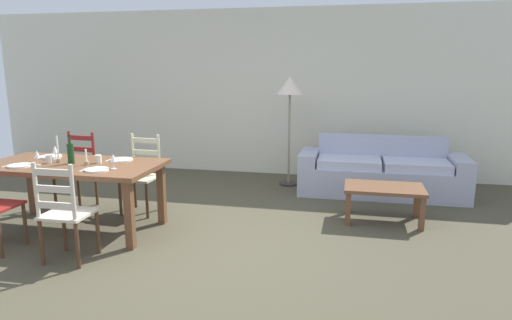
{
  "coord_description": "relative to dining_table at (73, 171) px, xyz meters",
  "views": [
    {
      "loc": [
        1.58,
        -4.06,
        1.78
      ],
      "look_at": [
        0.53,
        0.74,
        0.75
      ],
      "focal_mm": 31.39,
      "sensor_mm": 36.0,
      "label": 1
    }
  ],
  "objects": [
    {
      "name": "ground_plane",
      "position": [
        1.38,
        -0.14,
        -0.67
      ],
      "size": [
        9.6,
        9.6,
        0.02
      ],
      "primitive_type": "cube",
      "color": "#494432"
    },
    {
      "name": "fork_far_left",
      "position": [
        -0.6,
        0.25,
        0.09
      ],
      "size": [
        0.02,
        0.17,
        0.01
      ],
      "primitive_type": "cube",
      "rotation": [
        0.0,
        0.0,
        0.0
      ],
      "color": "silver",
      "rests_on": "dining_table"
    },
    {
      "name": "fork_near_right",
      "position": [
        0.3,
        -0.25,
        0.09
      ],
      "size": [
        0.02,
        0.17,
        0.01
      ],
      "primitive_type": "cube",
      "rotation": [
        0.0,
        0.0,
        0.05
      ],
      "color": "silver",
      "rests_on": "dining_table"
    },
    {
      "name": "wine_glass_near_right",
      "position": [
        0.58,
        -0.15,
        0.2
      ],
      "size": [
        0.06,
        0.06,
        0.16
      ],
      "color": "white",
      "rests_on": "dining_table"
    },
    {
      "name": "fork_near_left",
      "position": [
        -0.6,
        -0.25,
        0.09
      ],
      "size": [
        0.02,
        0.17,
        0.01
      ],
      "primitive_type": "cube",
      "rotation": [
        0.0,
        0.0,
        -0.04
      ],
      "color": "silver",
      "rests_on": "dining_table"
    },
    {
      "name": "dinner_plate_near_right",
      "position": [
        0.45,
        -0.25,
        0.1
      ],
      "size": [
        0.24,
        0.24,
        0.02
      ],
      "primitive_type": "cylinder",
      "color": "white",
      "rests_on": "dining_table"
    },
    {
      "name": "coffee_table",
      "position": [
        3.35,
        1.0,
        -0.31
      ],
      "size": [
        0.9,
        0.56,
        0.42
      ],
      "color": "brown",
      "rests_on": "ground_plane"
    },
    {
      "name": "wine_glass_far_left",
      "position": [
        -0.32,
        0.16,
        0.2
      ],
      "size": [
        0.06,
        0.06,
        0.16
      ],
      "color": "white",
      "rests_on": "dining_table"
    },
    {
      "name": "dining_chair_near_right",
      "position": [
        0.42,
        -0.78,
        -0.19
      ],
      "size": [
        0.43,
        0.41,
        0.96
      ],
      "color": "beige",
      "rests_on": "ground_plane"
    },
    {
      "name": "dining_chair_far_right",
      "position": [
        0.44,
        0.73,
        -0.19
      ],
      "size": [
        0.44,
        0.42,
        0.96
      ],
      "color": "beige",
      "rests_on": "ground_plane"
    },
    {
      "name": "dining_table",
      "position": [
        0.0,
        0.0,
        0.0
      ],
      "size": [
        1.9,
        0.96,
        0.75
      ],
      "color": "brown",
      "rests_on": "ground_plane"
    },
    {
      "name": "dinner_plate_far_right",
      "position": [
        0.45,
        0.25,
        0.1
      ],
      "size": [
        0.24,
        0.24,
        0.02
      ],
      "primitive_type": "cylinder",
      "color": "white",
      "rests_on": "dining_table"
    },
    {
      "name": "coffee_cup_secondary",
      "position": [
        -0.25,
        -0.04,
        0.13
      ],
      "size": [
        0.07,
        0.07,
        0.09
      ],
      "primitive_type": "cylinder",
      "color": "beige",
      "rests_on": "dining_table"
    },
    {
      "name": "wall_far",
      "position": [
        1.38,
        3.16,
        0.69
      ],
      "size": [
        9.6,
        0.16,
        2.7
      ],
      "primitive_type": "cube",
      "color": "beige",
      "rests_on": "ground_plane"
    },
    {
      "name": "candle_short",
      "position": [
        0.2,
        -0.04,
        0.13
      ],
      "size": [
        0.05,
        0.05,
        0.17
      ],
      "color": "#998C66",
      "rests_on": "dining_table"
    },
    {
      "name": "candle_tall",
      "position": [
        -0.18,
        0.02,
        0.17
      ],
      "size": [
        0.05,
        0.05,
        0.29
      ],
      "color": "#998C66",
      "rests_on": "dining_table"
    },
    {
      "name": "dinner_plate_far_left",
      "position": [
        -0.45,
        0.25,
        0.1
      ],
      "size": [
        0.24,
        0.24,
        0.02
      ],
      "primitive_type": "cylinder",
      "color": "white",
      "rests_on": "dining_table"
    },
    {
      "name": "dinner_plate_near_left",
      "position": [
        -0.45,
        -0.25,
        0.1
      ],
      "size": [
        0.24,
        0.24,
        0.02
      ],
      "primitive_type": "cylinder",
      "color": "white",
      "rests_on": "dining_table"
    },
    {
      "name": "coffee_cup_primary",
      "position": [
        0.27,
        0.08,
        0.13
      ],
      "size": [
        0.07,
        0.07,
        0.09
      ],
      "primitive_type": "cylinder",
      "color": "beige",
      "rests_on": "dining_table"
    },
    {
      "name": "wine_glass_near_left",
      "position": [
        -0.31,
        -0.15,
        0.2
      ],
      "size": [
        0.06,
        0.06,
        0.16
      ],
      "color": "white",
      "rests_on": "dining_table"
    },
    {
      "name": "fork_far_right",
      "position": [
        0.3,
        0.25,
        0.09
      ],
      "size": [
        0.03,
        0.17,
        0.01
      ],
      "primitive_type": "cube",
      "rotation": [
        0.0,
        0.0,
        -0.07
      ],
      "color": "silver",
      "rests_on": "dining_table"
    },
    {
      "name": "wine_bottle",
      "position": [
        -0.0,
        -0.01,
        0.2
      ],
      "size": [
        0.07,
        0.07,
        0.32
      ],
      "color": "#143819",
      "rests_on": "dining_table"
    },
    {
      "name": "couch",
      "position": [
        3.38,
        2.21,
        -0.37
      ],
      "size": [
        2.28,
        0.81,
        0.8
      ],
      "color": "#A6AAC0",
      "rests_on": "ground_plane"
    },
    {
      "name": "dining_chair_far_left",
      "position": [
        -0.47,
        0.75,
        -0.19
      ],
      "size": [
        0.45,
        0.43,
        0.96
      ],
      "color": "maroon",
      "rests_on": "ground_plane"
    },
    {
      "name": "standing_lamp",
      "position": [
        2.03,
        2.4,
        0.75
      ],
      "size": [
        0.4,
        0.4,
        1.64
      ],
      "color": "#332D28",
      "rests_on": "ground_plane"
    }
  ]
}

